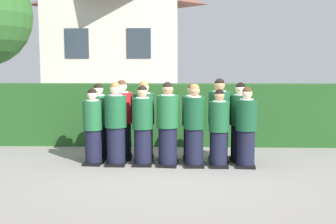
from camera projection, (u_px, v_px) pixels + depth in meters
The scene contains 17 objects.
ground_plane at pixel (168, 165), 8.02m from camera, with size 60.00×60.00×0.00m, color gray.
student_front_row_0 at pixel (93, 128), 8.05m from camera, with size 0.40×0.47×1.54m.
student_front_row_1 at pixel (116, 126), 8.00m from camera, with size 0.43×0.48×1.67m.
student_front_row_2 at pixel (143, 127), 7.98m from camera, with size 0.42×0.50×1.61m.
student_front_row_3 at pixel (168, 126), 7.94m from camera, with size 0.44×0.52×1.68m.
student_front_row_4 at pixel (194, 127), 7.90m from camera, with size 0.43×0.52×1.64m.
student_front_row_5 at pixel (219, 130), 7.86m from camera, with size 0.40×0.45×1.54m.
student_front_row_6 at pixel (246, 129), 7.84m from camera, with size 0.41×0.48×1.58m.
student_rear_row_0 at pixel (99, 123), 8.52m from camera, with size 0.42×0.47×1.62m.
student_in_red_blazer at pixel (122, 121), 8.52m from camera, with size 0.44×0.49×1.69m.
student_rear_row_2 at pixel (144, 122), 8.45m from camera, with size 0.44×0.48×1.68m.
student_rear_row_3 at pixel (168, 124), 8.45m from camera, with size 0.42×0.51×1.61m.
student_rear_row_4 at pixel (192, 124), 8.40m from camera, with size 0.42×0.48×1.62m.
student_rear_row_5 at pixel (219, 122), 8.35m from camera, with size 0.45×0.54×1.73m.
student_rear_row_6 at pixel (240, 124), 8.33m from camera, with size 0.43×0.48×1.65m.
hedge at pixel (170, 114), 10.06m from camera, with size 9.96×0.70×1.53m.
school_building_main at pixel (117, 39), 17.13m from camera, with size 5.50×4.74×6.09m.
Camera 1 is at (0.23, -7.83, 2.01)m, focal length 42.72 mm.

